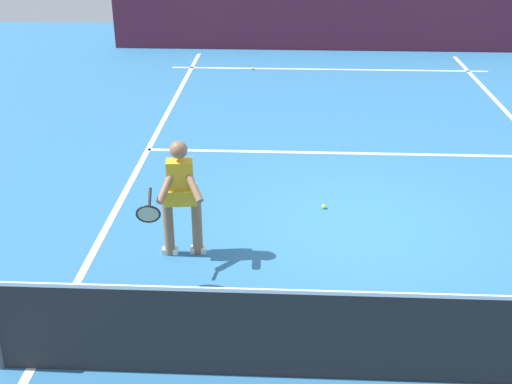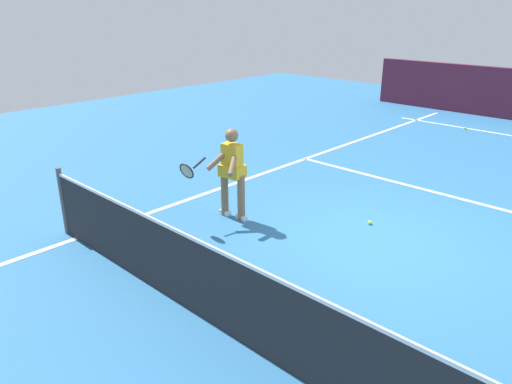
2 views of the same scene
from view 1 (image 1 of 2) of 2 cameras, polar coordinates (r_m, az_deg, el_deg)
The scene contains 9 objects.
ground_plane at distance 9.10m, azimuth 9.23°, elevation -3.03°, with size 28.22×28.22×0.00m, color teal.
court_back_wall at distance 18.85m, azimuth 6.20°, elevation 14.77°, with size 12.07×0.24×1.56m, color #561E33.
baseline_marking at distance 16.88m, azimuth 6.45°, elevation 10.75°, with size 8.07×0.10×0.01m, color white.
service_line_marking at distance 11.51m, azimuth 7.94°, elevation 3.43°, with size 7.07×0.10×0.01m, color white.
sideline_right_marking at distance 9.36m, azimuth -12.80°, elevation -2.47°, with size 0.10×19.71×0.01m, color white.
court_net at distance 6.27m, azimuth 12.34°, elevation -12.48°, with size 7.75×0.08×1.09m.
tennis_player at distance 7.98m, azimuth -6.73°, elevation -0.29°, with size 0.73×1.00×1.55m.
tennis_ball_near at distance 16.75m, azimuth -0.31°, elevation 10.89°, with size 0.07×0.07×0.07m, color #D1E533.
tennis_ball_mid at distance 9.50m, azimuth 6.04°, elevation -1.29°, with size 0.07×0.07×0.07m, color #D1E533.
Camera 1 is at (1.07, 7.93, 4.33)m, focal length 45.15 mm.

